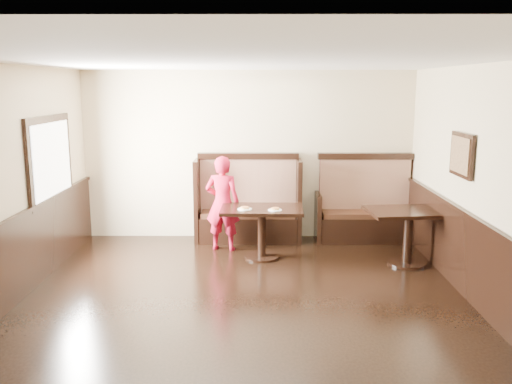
{
  "coord_description": "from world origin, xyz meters",
  "views": [
    {
      "loc": [
        0.18,
        -5.52,
        2.55
      ],
      "look_at": [
        0.14,
        2.35,
        1.0
      ],
      "focal_mm": 38.0,
      "sensor_mm": 36.0,
      "label": 1
    }
  ],
  "objects_px": {
    "booth_neighbor": "(365,212)",
    "table_main": "(262,220)",
    "booth_main": "(248,209)",
    "child": "(223,203)",
    "table_neighbor": "(408,224)"
  },
  "relations": [
    {
      "from": "booth_main",
      "to": "table_neighbor",
      "type": "bearing_deg",
      "value": -28.93
    },
    {
      "from": "booth_main",
      "to": "booth_neighbor",
      "type": "height_order",
      "value": "same"
    },
    {
      "from": "table_neighbor",
      "to": "child",
      "type": "height_order",
      "value": "child"
    },
    {
      "from": "booth_neighbor",
      "to": "table_neighbor",
      "type": "distance_m",
      "value": 1.34
    },
    {
      "from": "booth_neighbor",
      "to": "table_main",
      "type": "distance_m",
      "value": 2.0
    },
    {
      "from": "table_main",
      "to": "booth_neighbor",
      "type": "bearing_deg",
      "value": 31.34
    },
    {
      "from": "table_main",
      "to": "child",
      "type": "bearing_deg",
      "value": 147.1
    },
    {
      "from": "table_neighbor",
      "to": "child",
      "type": "xyz_separation_m",
      "value": [
        -2.71,
        0.71,
        0.14
      ]
    },
    {
      "from": "booth_neighbor",
      "to": "table_main",
      "type": "height_order",
      "value": "booth_neighbor"
    },
    {
      "from": "booth_main",
      "to": "table_main",
      "type": "relative_size",
      "value": 1.43
    },
    {
      "from": "table_main",
      "to": "table_neighbor",
      "type": "distance_m",
      "value": 2.12
    },
    {
      "from": "table_main",
      "to": "table_neighbor",
      "type": "relative_size",
      "value": 0.99
    },
    {
      "from": "booth_main",
      "to": "child",
      "type": "distance_m",
      "value": 0.73
    },
    {
      "from": "booth_main",
      "to": "booth_neighbor",
      "type": "bearing_deg",
      "value": -0.05
    },
    {
      "from": "booth_main",
      "to": "table_neighbor",
      "type": "xyz_separation_m",
      "value": [
        2.33,
        -1.29,
        0.08
      ]
    }
  ]
}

